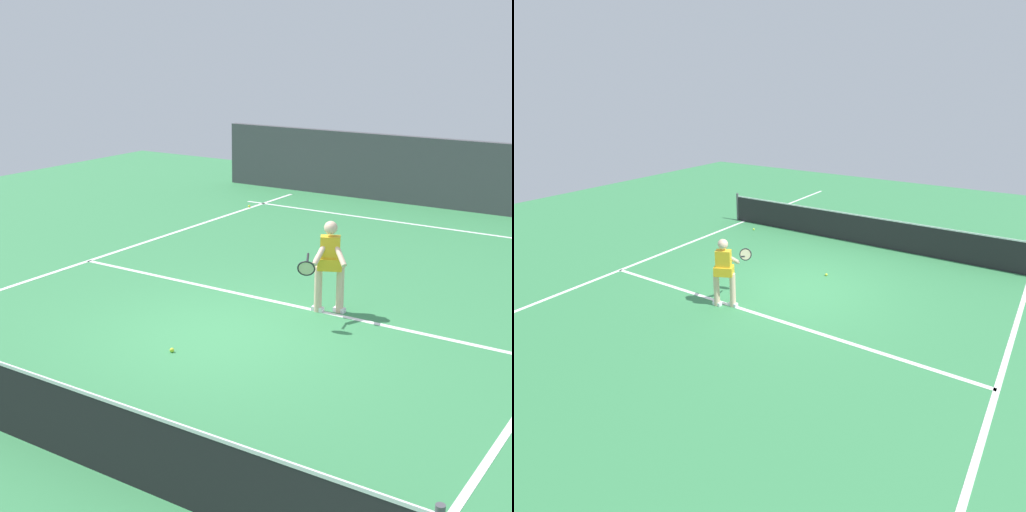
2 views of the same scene
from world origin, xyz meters
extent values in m
plane|color=#38844C|center=(0.00, 0.00, 0.00)|extent=(28.04, 28.04, 0.00)
cube|color=#47474C|center=(0.00, -10.48, 0.92)|extent=(14.09, 0.24, 1.83)
cube|color=white|center=(0.00, -8.28, 0.00)|extent=(10.09, 0.10, 0.01)
cube|color=white|center=(0.00, -1.69, 0.00)|extent=(9.09, 0.10, 0.01)
cube|color=white|center=(4.54, 0.00, 0.00)|extent=(0.10, 19.57, 0.01)
cube|color=#232326|center=(0.00, 3.82, 0.43)|extent=(9.61, 0.02, 0.86)
cube|color=white|center=(0.00, 3.82, 0.88)|extent=(9.61, 0.02, 0.04)
cylinder|color=beige|center=(-1.10, -1.85, 0.39)|extent=(0.13, 0.13, 0.78)
cylinder|color=beige|center=(-0.78, -1.69, 0.39)|extent=(0.13, 0.13, 0.78)
cube|color=white|center=(-1.10, -1.85, 0.04)|extent=(0.20, 0.10, 0.08)
cube|color=white|center=(-0.78, -1.69, 0.04)|extent=(0.20, 0.10, 0.08)
cube|color=gold|center=(-0.94, -1.77, 1.04)|extent=(0.38, 0.32, 0.52)
cube|color=gold|center=(-0.94, -1.77, 0.84)|extent=(0.48, 0.43, 0.20)
sphere|color=beige|center=(-0.94, -1.77, 1.44)|extent=(0.22, 0.22, 0.22)
cylinder|color=beige|center=(-1.14, -1.70, 1.06)|extent=(0.43, 0.37, 0.37)
cylinder|color=beige|center=(-0.87, -1.57, 1.06)|extent=(0.10, 0.48, 0.37)
cylinder|color=black|center=(-0.81, -1.24, 1.02)|extent=(0.16, 0.28, 0.14)
torus|color=black|center=(-0.94, -0.97, 0.96)|extent=(0.31, 0.23, 0.28)
cylinder|color=beige|center=(-0.94, -0.97, 0.96)|extent=(0.26, 0.19, 0.23)
sphere|color=#D1E533|center=(4.60, -7.67, 0.03)|extent=(0.07, 0.07, 0.07)
sphere|color=#D1E533|center=(0.17, 0.97, 0.03)|extent=(0.07, 0.07, 0.07)
camera|label=1|loc=(-6.40, 8.75, 4.40)|focal=52.96mm
camera|label=2|loc=(4.80, -8.65, 4.54)|focal=31.54mm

